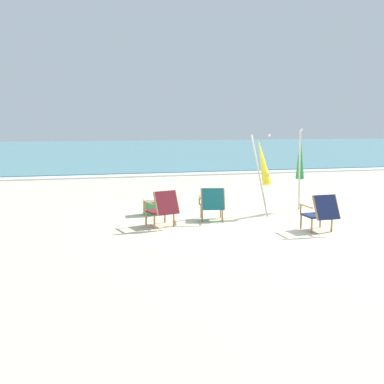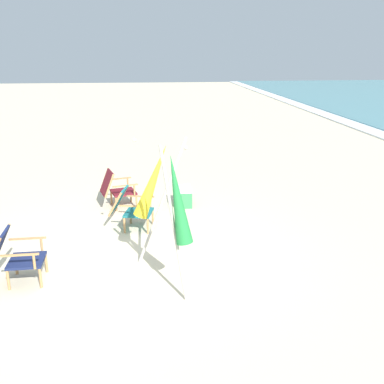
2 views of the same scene
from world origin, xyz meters
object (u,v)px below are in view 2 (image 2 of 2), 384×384
Objects in this scene: beach_chair_mid_center at (116,188)px; umbrella_furled_green at (177,201)px; beach_chair_front_right at (130,207)px; umbrella_furled_yellow at (153,182)px; beach_chair_back_right at (14,254)px; cooler_box at (183,196)px.

umbrella_furled_green is (3.77, 1.03, 0.95)m from beach_chair_mid_center.
beach_chair_front_right is 0.41× the size of umbrella_furled_green.
beach_chair_front_right is 1.25m from beach_chair_mid_center.
beach_chair_mid_center is 0.40× the size of umbrella_furled_green.
beach_chair_back_right is at bearing -76.97° from umbrella_furled_yellow.
umbrella_furled_yellow reaches higher than beach_chair_back_right.
beach_chair_back_right reaches higher than cooler_box.
umbrella_furled_green is (0.69, 2.28, 0.95)m from beach_chair_back_right.
umbrella_furled_green is 3.94m from cooler_box.
beach_chair_mid_center is (-3.08, 1.25, 0.00)m from beach_chair_back_right.
beach_chair_back_right is 3.32m from beach_chair_mid_center.
beach_chair_back_right is 1.63× the size of cooler_box.
beach_chair_mid_center is 2.86m from umbrella_furled_yellow.
beach_chair_back_right is at bearing -40.06° from beach_chair_front_right.
umbrella_furled_yellow is (1.40, 0.43, 0.87)m from beach_chair_front_right.
beach_chair_front_right is 1.76× the size of cooler_box.
beach_chair_back_right is 0.38× the size of umbrella_furled_green.
umbrella_furled_yellow is (-0.46, 2.00, 0.87)m from beach_chair_back_right.
umbrella_furled_yellow is 4.06× the size of cooler_box.
umbrella_furled_green reaches higher than beach_chair_back_right.
beach_chair_back_right is 0.96× the size of beach_chair_mid_center.
umbrella_furled_yellow reaches higher than cooler_box.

